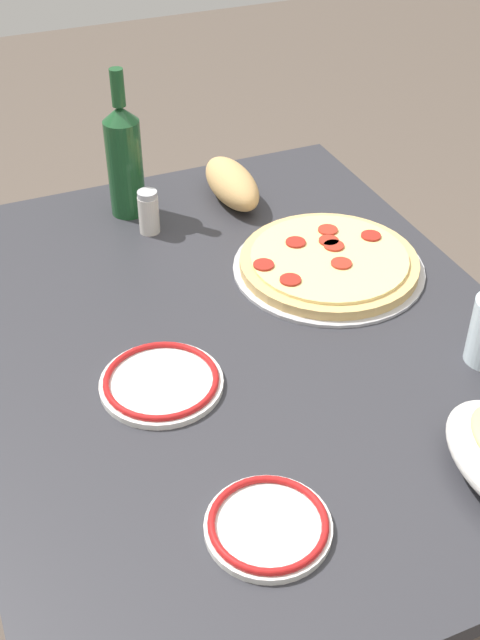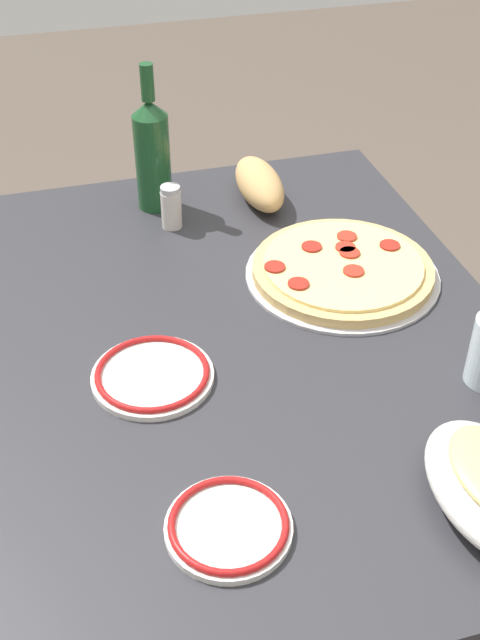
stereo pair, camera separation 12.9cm
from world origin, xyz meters
The scene contains 8 objects.
ground_plane centered at (0.00, 0.00, 0.00)m, with size 8.00×8.00×0.00m, color brown.
dining_table centered at (0.00, 0.00, 0.62)m, with size 1.16×0.89×0.76m.
pepperoni_pizza centered at (0.11, -0.22, 0.77)m, with size 0.35×0.35×0.03m.
wine_bottle centered at (0.45, 0.05, 0.88)m, with size 0.07×0.07×0.29m.
side_plate_near centered at (-0.07, 0.16, 0.77)m, with size 0.19×0.19×0.02m.
side_plate_far centered at (-0.37, 0.12, 0.77)m, with size 0.16×0.16×0.02m.
bread_loaf centered at (0.42, -0.16, 0.80)m, with size 0.20×0.08×0.08m, color tan.
spice_shaker centered at (0.36, 0.04, 0.80)m, with size 0.04×0.04×0.09m.
Camera 1 is at (-0.94, 0.40, 1.58)m, focal length 45.11 mm.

